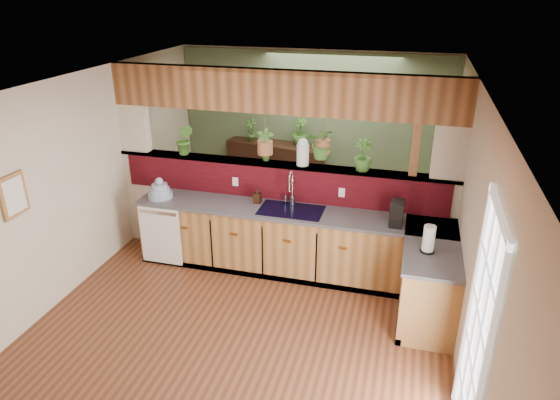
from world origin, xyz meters
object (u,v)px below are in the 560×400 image
(coffee_maker, at_px, (397,214))
(shelving_console, at_px, (275,173))
(faucet, at_px, (291,187))
(paper_towel, at_px, (429,239))
(glass_jar, at_px, (303,152))
(dish_stack, at_px, (160,191))
(soap_dispenser, at_px, (257,195))

(coffee_maker, distance_m, shelving_console, 3.24)
(faucet, bearing_deg, paper_towel, -25.25)
(coffee_maker, xyz_separation_m, paper_towel, (0.37, -0.59, 0.01))
(paper_towel, relative_size, glass_jar, 0.92)
(faucet, relative_size, coffee_maker, 1.65)
(dish_stack, distance_m, shelving_console, 2.57)
(dish_stack, height_order, paper_towel, paper_towel)
(faucet, bearing_deg, glass_jar, 66.47)
(dish_stack, xyz_separation_m, soap_dispenser, (1.32, 0.18, 0.01))
(dish_stack, relative_size, paper_towel, 1.00)
(soap_dispenser, xyz_separation_m, glass_jar, (0.54, 0.26, 0.57))
(faucet, height_order, shelving_console, faucet)
(faucet, distance_m, dish_stack, 1.79)
(paper_towel, distance_m, shelving_console, 3.92)
(faucet, bearing_deg, shelving_console, 111.09)
(faucet, bearing_deg, soap_dispenser, -175.03)
(soap_dispenser, height_order, paper_towel, paper_towel)
(faucet, bearing_deg, dish_stack, -173.02)
(paper_towel, xyz_separation_m, shelving_console, (-2.54, 2.93, -0.55))
(coffee_maker, xyz_separation_m, shelving_console, (-2.17, 2.34, -0.53))
(soap_dispenser, distance_m, paper_towel, 2.30)
(faucet, relative_size, paper_towel, 1.47)
(dish_stack, xyz_separation_m, glass_jar, (1.86, 0.44, 0.58))
(paper_towel, xyz_separation_m, glass_jar, (-1.62, 1.03, 0.52))
(dish_stack, height_order, shelving_console, dish_stack)
(glass_jar, bearing_deg, dish_stack, -166.79)
(coffee_maker, bearing_deg, faucet, 172.94)
(faucet, xyz_separation_m, coffee_maker, (1.36, -0.22, -0.13))
(soap_dispenser, bearing_deg, paper_towel, -19.62)
(paper_towel, bearing_deg, shelving_console, 130.88)
(dish_stack, xyz_separation_m, coffee_maker, (3.12, -0.01, 0.05))
(shelving_console, bearing_deg, paper_towel, -38.43)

